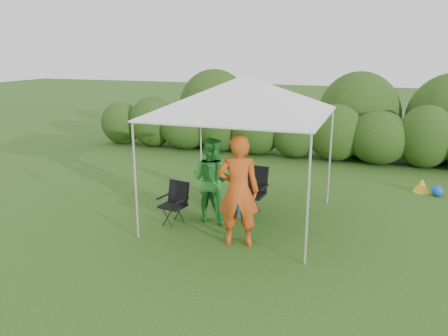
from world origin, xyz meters
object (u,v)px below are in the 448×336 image
(man, at_px, (238,191))
(woman, at_px, (211,180))
(cooler, at_px, (241,206))
(canopy, at_px, (244,95))
(chair_right, at_px, (253,187))
(chair_left, at_px, (175,200))

(man, relative_size, woman, 1.16)
(man, distance_m, cooler, 1.56)
(canopy, distance_m, woman, 1.74)
(chair_right, relative_size, chair_left, 1.20)
(chair_left, height_order, man, man)
(canopy, xyz_separation_m, man, (0.27, -1.15, -1.49))
(chair_right, xyz_separation_m, man, (0.18, -1.52, 0.42))
(chair_left, bearing_deg, chair_right, 48.18)
(canopy, bearing_deg, cooler, 118.84)
(woman, bearing_deg, chair_right, -127.33)
(canopy, height_order, chair_right, canopy)
(chair_left, xyz_separation_m, cooler, (1.10, 0.76, -0.26))
(canopy, bearing_deg, woman, -153.97)
(chair_right, distance_m, woman, 0.97)
(chair_right, bearing_deg, woman, -130.63)
(chair_right, bearing_deg, chair_left, -137.77)
(chair_left, height_order, cooler, chair_left)
(man, bearing_deg, chair_left, -34.53)
(cooler, bearing_deg, chair_right, 54.55)
(chair_right, height_order, man, man)
(canopy, height_order, man, canopy)
(canopy, relative_size, woman, 1.85)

